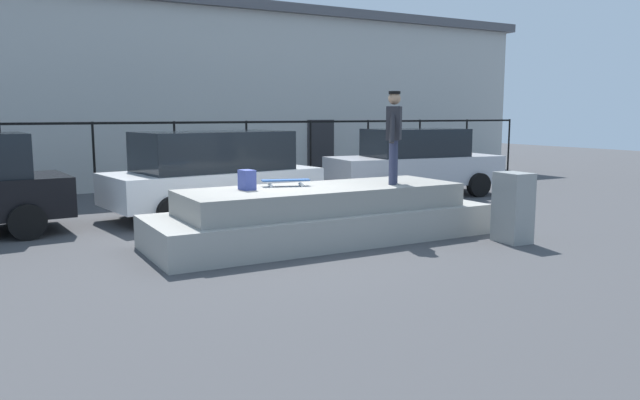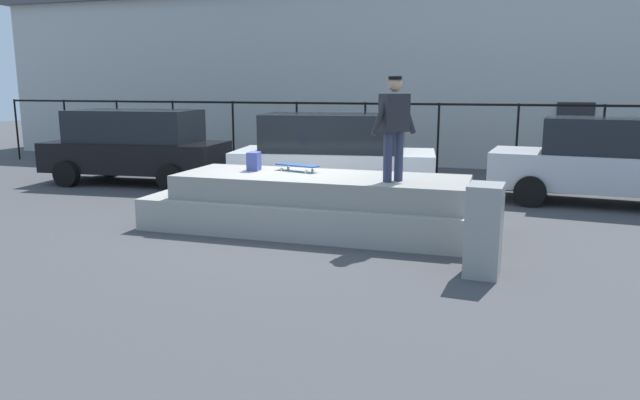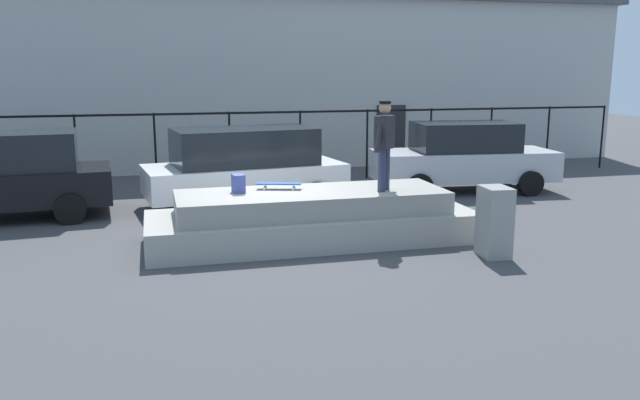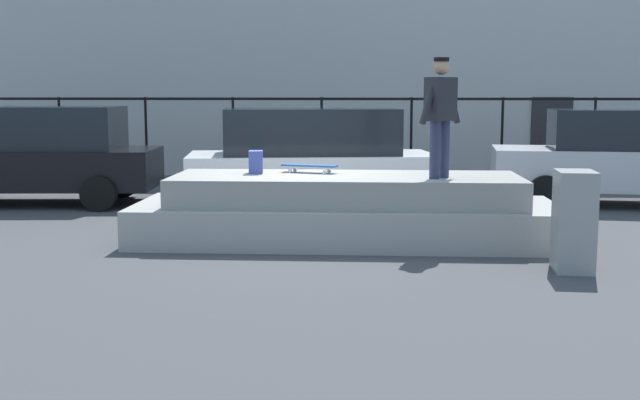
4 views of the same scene
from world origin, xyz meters
The scene contains 10 objects.
ground_plane centered at (0.00, 0.00, 0.00)m, with size 60.00×60.00×0.00m, color #424244.
concrete_ledge centered at (0.73, -0.46, 0.43)m, with size 6.03×2.05×0.95m.
skateboarder centered at (2.03, -0.75, 1.90)m, with size 0.65×0.71×1.65m.
skateboard centered at (0.19, -0.12, 1.05)m, with size 0.86×0.43×0.12m.
backpack centered at (-0.59, -0.26, 1.12)m, with size 0.28×0.20×0.33m, color #3F4C99.
car_white_hatchback_mid centered at (-0.02, 3.00, 0.96)m, with size 4.77×2.64×1.83m.
car_silver_sedan_far centered at (5.79, 3.43, 0.91)m, with size 4.83×2.35×1.80m.
utility_box centered at (3.51, -2.21, 0.60)m, with size 0.44×0.60×1.21m, color gray.
fence_row centered at (0.00, 6.01, 1.37)m, with size 24.06×0.06×2.01m.
warehouse_building centered at (0.00, 12.27, 2.84)m, with size 28.41×8.52×5.66m.
Camera 1 is at (-4.45, -9.59, 2.20)m, focal length 34.19 mm.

